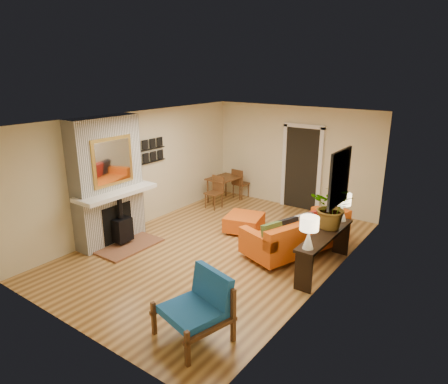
% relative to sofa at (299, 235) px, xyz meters
% --- Properties ---
extents(room_shell, '(6.50, 6.50, 6.50)m').
position_rel_sofa_xyz_m(room_shell, '(-0.78, 1.85, 0.87)').
color(room_shell, tan).
rests_on(room_shell, ground).
extents(fireplace, '(1.09, 1.68, 2.60)m').
position_rel_sofa_xyz_m(fireplace, '(-3.38, -1.79, 0.87)').
color(fireplace, white).
rests_on(fireplace, ground).
extents(sofa, '(1.58, 2.33, 0.85)m').
position_rel_sofa_xyz_m(sofa, '(0.00, 0.00, 0.00)').
color(sofa, silver).
rests_on(sofa, ground).
extents(ottoman, '(0.92, 0.92, 0.38)m').
position_rel_sofa_xyz_m(ottoman, '(-1.44, 0.26, -0.15)').
color(ottoman, silver).
rests_on(ottoman, ground).
extents(blue_chair, '(1.04, 1.02, 0.90)m').
position_rel_sofa_xyz_m(blue_chair, '(0.03, -3.09, 0.11)').
color(blue_chair, brown).
rests_on(blue_chair, ground).
extents(dining_table, '(0.71, 1.56, 0.83)m').
position_rel_sofa_xyz_m(dining_table, '(-2.97, 1.69, 0.17)').
color(dining_table, brown).
rests_on(dining_table, ground).
extents(console_table, '(0.34, 1.85, 0.72)m').
position_rel_sofa_xyz_m(console_table, '(0.69, -0.41, 0.21)').
color(console_table, black).
rests_on(console_table, ground).
extents(lamp_near, '(0.30, 0.30, 0.54)m').
position_rel_sofa_xyz_m(lamp_near, '(0.69, -1.16, 0.69)').
color(lamp_near, white).
rests_on(lamp_near, console_table).
extents(lamp_far, '(0.30, 0.30, 0.54)m').
position_rel_sofa_xyz_m(lamp_far, '(0.69, 0.34, 0.69)').
color(lamp_far, white).
rests_on(lamp_far, console_table).
extents(houseplant, '(0.80, 0.71, 0.82)m').
position_rel_sofa_xyz_m(houseplant, '(0.68, -0.13, 0.77)').
color(houseplant, '#1E5919').
rests_on(houseplant, console_table).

